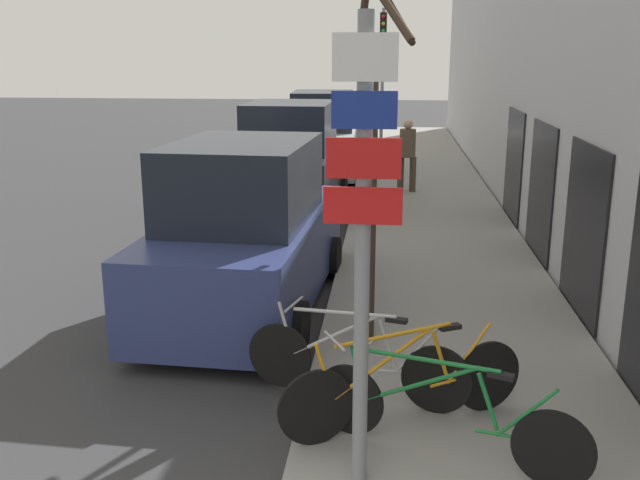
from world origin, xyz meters
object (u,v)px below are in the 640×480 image
at_px(pedestrian_near, 407,150).
at_px(street_tree, 369,170).
at_px(bicycle_2, 355,361).
at_px(bicycle_1, 406,385).
at_px(parked_car_1, 292,165).
at_px(bicycle_0, 445,416).
at_px(parked_car_2, 323,139).
at_px(traffic_light, 383,65).
at_px(parked_car_0, 247,235).
at_px(signpost, 363,241).

xyz_separation_m(pedestrian_near, street_tree, (-0.63, -9.13, 0.98)).
distance_m(bicycle_2, street_tree, 2.27).
height_order(bicycle_1, parked_car_1, parked_car_1).
bearing_deg(pedestrian_near, parked_car_1, -127.65).
distance_m(bicycle_0, parked_car_2, 14.78).
height_order(street_tree, traffic_light, traffic_light).
relative_size(bicycle_1, parked_car_2, 0.48).
height_order(bicycle_0, parked_car_2, parked_car_2).
relative_size(bicycle_2, parked_car_1, 0.50).
bearing_deg(parked_car_0, traffic_light, 86.17).
xyz_separation_m(bicycle_2, parked_car_2, (-1.60, 13.61, 0.52)).
distance_m(parked_car_2, pedestrian_near, 3.65).
distance_m(signpost, parked_car_1, 10.16).
height_order(signpost, parked_car_0, signpost).
xyz_separation_m(bicycle_1, street_tree, (-0.41, 2.11, 1.57)).
height_order(parked_car_0, parked_car_2, parked_car_2).
xyz_separation_m(bicycle_2, street_tree, (0.06, 1.63, 1.58)).
distance_m(parked_car_1, traffic_light, 7.45).
bearing_deg(bicycle_1, parked_car_1, -12.37).
xyz_separation_m(signpost, bicycle_1, (0.37, 0.87, -1.54)).
bearing_deg(parked_car_1, bicycle_2, -76.77).
relative_size(signpost, bicycle_0, 1.60).
height_order(parked_car_1, pedestrian_near, parked_car_1).
xyz_separation_m(parked_car_1, traffic_light, (1.78, 6.96, 1.95)).
xyz_separation_m(bicycle_2, pedestrian_near, (0.68, 10.76, 0.60)).
bearing_deg(parked_car_0, signpost, -64.43).
relative_size(signpost, parked_car_0, 0.72).
bearing_deg(bicycle_0, pedestrian_near, 22.68).
bearing_deg(bicycle_0, parked_car_2, 31.48).
bearing_deg(pedestrian_near, parked_car_0, -95.02).
bearing_deg(bicycle_1, signpost, 130.64).
height_order(bicycle_0, street_tree, street_tree).
xyz_separation_m(bicycle_2, parked_car_0, (-1.60, 2.81, 0.49)).
bearing_deg(parked_car_0, parked_car_1, 95.22).
bearing_deg(signpost, pedestrian_near, 87.26).
bearing_deg(pedestrian_near, bicycle_2, -82.62).
xyz_separation_m(parked_car_0, pedestrian_near, (2.28, 7.95, 0.11)).
xyz_separation_m(bicycle_0, parked_car_2, (-2.38, 14.58, 0.52)).
bearing_deg(street_tree, traffic_light, 90.31).
bearing_deg(bicycle_1, bicycle_2, 18.36).
height_order(bicycle_2, pedestrian_near, pedestrian_near).
bearing_deg(traffic_light, street_tree, -89.69).
bearing_deg(parked_car_2, bicycle_2, -85.94).
distance_m(parked_car_2, traffic_light, 3.19).
height_order(bicycle_1, traffic_light, traffic_light).
height_order(bicycle_2, parked_car_1, parked_car_1).
xyz_separation_m(bicycle_1, parked_car_0, (-2.07, 3.28, 0.48)).
distance_m(signpost, pedestrian_near, 12.16).
bearing_deg(street_tree, bicycle_2, -91.95).
bearing_deg(parked_car_1, parked_car_2, 89.13).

